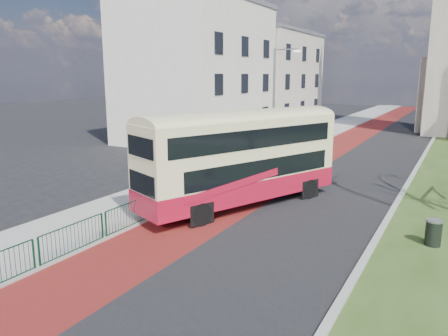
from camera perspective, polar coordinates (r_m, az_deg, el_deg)
The scene contains 12 objects.
ground at distance 17.23m, azimuth -3.16°, elevation -8.91°, with size 160.00×160.00×0.00m, color black.
road_carriageway at distance 34.89m, azimuth 16.74°, elevation 1.40°, with size 9.00×120.00×0.01m, color black.
bus_lane at distance 35.54m, azimuth 12.49°, elevation 1.82°, with size 3.40×120.00×0.01m, color #591414.
pavement_west at distance 36.76m, azimuth 6.81°, elevation 2.44°, with size 4.00×120.00×0.12m, color gray.
kerb_west at distance 36.07m, azimuth 9.76°, elevation 2.17°, with size 0.25×120.00×0.13m, color #999993.
kerb_east at distance 36.21m, azimuth 24.55°, elevation 1.29°, with size 0.25×80.00×0.13m, color #999993.
pedestrian_railing at distance 21.79m, azimuth -4.18°, elevation -2.88°, with size 0.07×24.00×1.12m.
street_block_near at distance 42.17m, azimuth -3.56°, elevation 12.54°, with size 10.30×14.30×13.00m.
street_block_far at distance 56.33m, azimuth 5.39°, elevation 11.63°, with size 10.30×16.30×11.50m.
streetlamp at distance 34.19m, azimuth 6.74°, elevation 9.37°, with size 2.13×0.18×8.00m.
bus at distance 20.46m, azimuth 2.35°, elevation 1.74°, with size 6.31×10.58×4.37m.
litter_bin at distance 17.82m, azimuth 25.68°, elevation -7.60°, with size 0.70×0.70×0.97m.
Camera 1 is at (8.59, -13.61, 6.17)m, focal length 35.00 mm.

